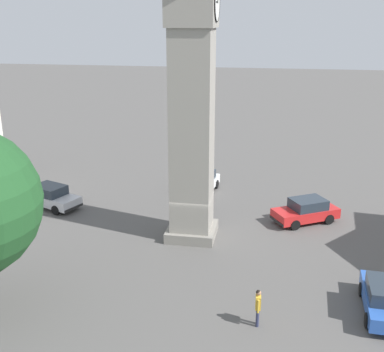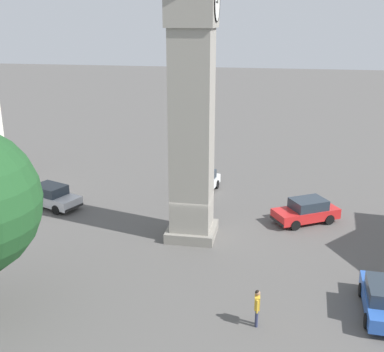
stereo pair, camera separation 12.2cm
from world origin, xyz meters
name	(u,v)px [view 1 (the left image)]	position (x,y,z in m)	size (l,w,h in m)	color
ground_plane	(192,236)	(0.00, 0.00, 0.00)	(200.00, 200.00, 0.00)	#565451
clock_tower	(192,22)	(0.00, 0.00, 12.14)	(3.39, 3.39, 20.75)	gray
car_silver_kerb	(306,211)	(-3.26, 6.74, 0.76)	(3.55, 4.41, 1.53)	red
car_red_corner	(51,196)	(-2.83, -10.25, 0.76)	(3.10, 4.46, 1.53)	silver
car_white_side	(202,183)	(-7.48, -0.60, 0.76)	(4.34, 2.30, 1.53)	white
pedestrian	(258,304)	(8.10, 4.22, 1.01)	(0.56, 0.24, 1.69)	#2D3351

